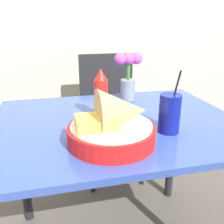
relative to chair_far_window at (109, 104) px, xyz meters
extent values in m
cube|color=#334C9E|center=(-0.14, -0.76, 0.18)|extent=(1.02, 0.79, 0.02)
cylinder|color=black|center=(-0.59, -0.43, -0.18)|extent=(0.05, 0.05, 0.70)
cylinder|color=black|center=(0.31, -0.43, -0.18)|extent=(0.05, 0.05, 0.70)
cylinder|color=black|center=(-0.18, -0.27, -0.31)|extent=(0.03, 0.03, 0.45)
cylinder|color=black|center=(0.18, -0.27, -0.31)|extent=(0.03, 0.03, 0.45)
cylinder|color=black|center=(-0.18, 0.09, -0.31)|extent=(0.03, 0.03, 0.45)
cylinder|color=black|center=(0.18, 0.09, -0.31)|extent=(0.03, 0.03, 0.45)
cube|color=black|center=(0.00, -0.09, -0.08)|extent=(0.40, 0.40, 0.02)
cube|color=black|center=(0.00, 0.09, 0.15)|extent=(0.40, 0.03, 0.42)
cylinder|color=red|center=(-0.21, -0.96, 0.22)|extent=(0.30, 0.30, 0.06)
cylinder|color=white|center=(-0.21, -0.96, 0.25)|extent=(0.27, 0.27, 0.01)
cone|color=tan|center=(-0.17, -0.96, 0.30)|extent=(0.16, 0.16, 0.16)
cube|color=#E5C14C|center=(-0.26, -0.97, 0.27)|extent=(0.13, 0.11, 0.04)
cylinder|color=red|center=(-0.20, -0.73, 0.27)|extent=(0.06, 0.06, 0.17)
cone|color=red|center=(-0.20, -0.73, 0.38)|extent=(0.05, 0.05, 0.05)
cylinder|color=navy|center=(0.02, -0.92, 0.26)|extent=(0.08, 0.08, 0.14)
cylinder|color=black|center=(0.02, -0.92, 0.25)|extent=(0.07, 0.07, 0.12)
cylinder|color=black|center=(0.03, -0.92, 0.32)|extent=(0.01, 0.07, 0.20)
cylinder|color=gray|center=(-0.01, -0.49, 0.24)|extent=(0.08, 0.08, 0.11)
cylinder|color=#33722D|center=(-0.01, -0.49, 0.34)|extent=(0.02, 0.02, 0.10)
sphere|color=#D14CB2|center=(-0.01, -0.49, 0.40)|extent=(0.06, 0.06, 0.06)
sphere|color=#D14CB2|center=(-0.05, -0.49, 0.40)|extent=(0.06, 0.06, 0.06)
sphere|color=#D14CB2|center=(0.03, -0.49, 0.40)|extent=(0.06, 0.06, 0.06)
camera|label=1|loc=(-0.39, -1.70, 0.58)|focal=40.00mm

